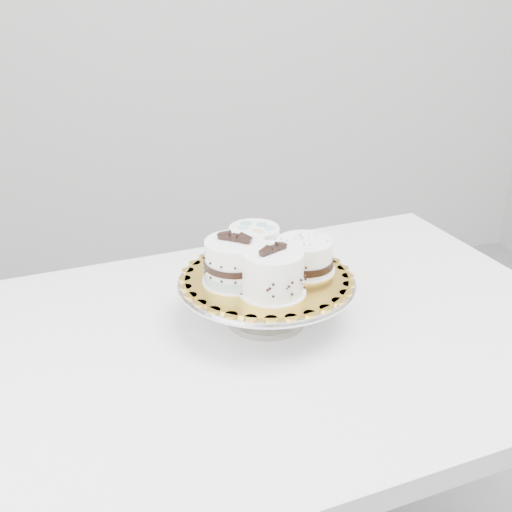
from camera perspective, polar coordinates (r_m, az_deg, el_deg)
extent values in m
cube|color=white|center=(1.21, 0.38, -7.79)|extent=(1.35, 0.99, 0.04)
cube|color=white|center=(1.93, 12.12, -8.01)|extent=(0.06, 0.06, 0.71)
cylinder|color=gray|center=(1.24, 0.92, -5.49)|extent=(0.15, 0.15, 0.01)
cylinder|color=gray|center=(1.22, 0.93, -4.09)|extent=(0.10, 0.10, 0.08)
cylinder|color=silver|center=(1.20, 0.95, -2.22)|extent=(0.32, 0.32, 0.01)
cylinder|color=silver|center=(1.20, 0.94, -2.33)|extent=(0.33, 0.33, 0.00)
cylinder|color=gold|center=(1.20, 0.95, -1.93)|extent=(0.38, 0.38, 0.00)
cylinder|color=white|center=(1.14, 1.47, -3.18)|extent=(0.12, 0.12, 0.00)
cylinder|color=white|center=(1.12, 1.50, -1.42)|extent=(0.14, 0.14, 0.08)
cylinder|color=white|center=(1.18, -1.85, -2.15)|extent=(0.12, 0.12, 0.00)
cylinder|color=white|center=(1.16, -1.87, -0.40)|extent=(0.15, 0.15, 0.08)
cylinder|color=#9EC2C8|center=(1.18, -1.85, -1.70)|extent=(0.11, 0.11, 0.02)
cylinder|color=black|center=(1.17, -1.87, -0.56)|extent=(0.12, 0.12, 0.01)
cylinder|color=white|center=(1.26, -0.16, -0.39)|extent=(0.11, 0.11, 0.00)
cylinder|color=white|center=(1.24, -0.16, 1.09)|extent=(0.10, 0.10, 0.07)
cylinder|color=white|center=(1.23, 4.26, -1.17)|extent=(0.12, 0.12, 0.00)
cylinder|color=white|center=(1.21, 4.31, 0.13)|extent=(0.14, 0.14, 0.06)
cylinder|color=black|center=(1.22, 4.29, -0.51)|extent=(0.11, 0.11, 0.01)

